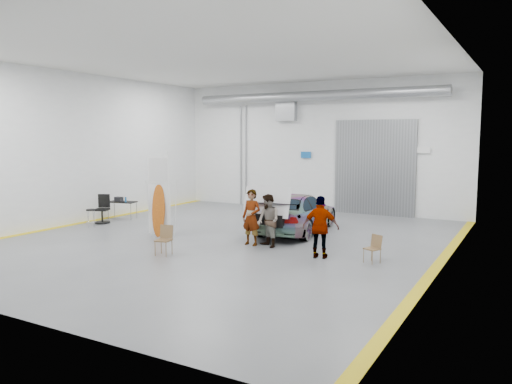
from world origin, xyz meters
The scene contains 13 objects.
ground centered at (0.00, 0.00, 0.00)m, with size 16.00×16.00×0.00m, color #585B5F.
room_shell centered at (0.24, 2.22, 4.08)m, with size 14.02×16.18×6.01m.
sedan_car centered at (1.47, 2.59, 0.71)m, with size 1.99×4.89×1.42m, color white.
person_a centered at (1.17, -0.15, 0.90)m, with size 0.66×0.43×1.81m, color #8B6C4B.
person_b centered at (1.78, -0.15, 0.84)m, with size 0.82×0.63×1.68m, color teal.
person_c centered at (3.76, -0.68, 0.90)m, with size 1.05×0.43×1.81m, color #AA7038.
surfboard_display centered at (-2.33, -0.59, 1.21)m, with size 0.83×0.35×2.99m.
folding_chair_near centered at (-0.39, -2.61, 0.27)m, with size 0.48×0.50×0.88m.
folding_chair_far centered at (5.21, -0.48, 0.24)m, with size 0.49×0.53×0.78m.
shop_stool centered at (-5.69, -0.53, 0.36)m, with size 0.37×0.37×0.71m.
work_table centered at (-6.22, 1.63, 0.73)m, with size 1.27×0.84×0.95m.
office_chair centered at (-6.05, 0.45, 0.50)m, with size 0.66×0.69×1.13m.
trunk_lid centered at (1.47, 0.40, 1.44)m, with size 1.65×1.00×0.04m, color silver.
Camera 1 is at (9.03, -13.81, 3.50)m, focal length 35.00 mm.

